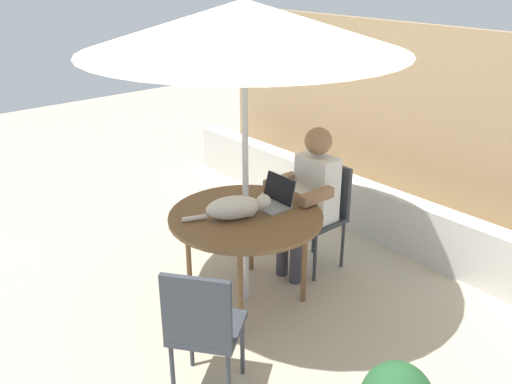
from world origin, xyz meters
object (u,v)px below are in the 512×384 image
Objects in this scene: chair_occupied at (323,207)px; person_seated at (311,193)px; patio_umbrella at (244,26)px; cat at (237,207)px; chair_empty at (203,324)px; patio_table at (246,221)px; laptop at (274,197)px.

chair_occupied is 0.23m from person_seated.
patio_umbrella is 3.77× the size of cat.
cat is (0.00, -0.93, 0.28)m from chair_occupied.
patio_umbrella is at bearing 127.00° from chair_empty.
patio_umbrella is 1.53m from person_seated.
cat is (0.00, -0.77, 0.11)m from person_seated.
chair_occupied is (0.00, 0.84, -0.14)m from patio_table.
patio_table is at bearing 92.44° from cat.
laptop reaches higher than chair_empty.
laptop reaches higher than cat.
cat is (-0.65, 0.78, 0.28)m from chair_empty.
person_seated is (-0.65, 1.55, 0.17)m from chair_empty.
laptop is at bearing 119.43° from chair_empty.
patio_umbrella reaches higher than chair_empty.
chair_occupied reaches higher than patio_table.
patio_table is 1.26× the size of chair_occupied.
chair_occupied is at bearing 110.89° from chair_empty.
chair_empty is 3.03× the size of laptop.
laptop is at bearing 88.92° from patio_umbrella.
chair_occupied is 0.73× the size of person_seated.
patio_table is 0.30m from laptop.
patio_table is 1.39m from patio_umbrella.
chair_occupied is 1.00× the size of chair_empty.
laptop is 0.37m from cat.
chair_empty is at bearing -67.19° from person_seated.
person_seated is 0.41m from laptop.
person_seated reaches higher than laptop.
patio_umbrella is 1.31m from laptop.
cat is (-0.00, -0.37, 0.02)m from laptop.
patio_umbrella is at bearing -91.08° from laptop.
cat reaches higher than patio_table.
chair_occupied is (0.00, 0.84, -1.53)m from patio_umbrella.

